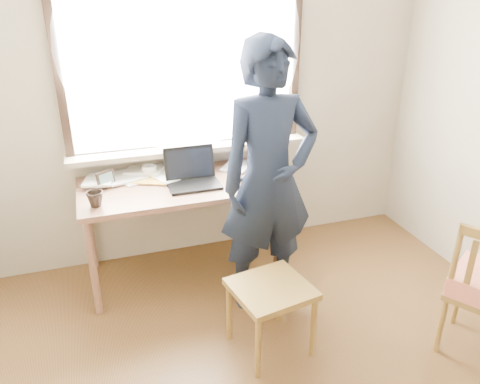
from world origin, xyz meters
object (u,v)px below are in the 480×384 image
object	(u,v)px
mug_dark	(95,199)
person	(269,180)
work_chair	(271,296)
mug_white	(149,171)
laptop	(192,176)
desk	(180,193)

from	to	relation	value
mug_dark	person	world-z (taller)	person
person	work_chair	bearing A→B (deg)	-111.20
mug_white	person	world-z (taller)	person
laptop	work_chair	xyz separation A→B (m)	(0.25, -0.96, -0.44)
work_chair	mug_dark	bearing A→B (deg)	140.06
mug_white	desk	bearing A→B (deg)	-47.23
laptop	mug_white	bearing A→B (deg)	141.00
desk	mug_dark	size ratio (longest dim) A/B	13.04
mug_dark	person	distance (m)	1.14
work_chair	person	size ratio (longest dim) A/B	0.28
desk	laptop	distance (m)	0.17
work_chair	laptop	bearing A→B (deg)	104.40
desk	laptop	xyz separation A→B (m)	(0.09, -0.03, 0.14)
mug_dark	work_chair	distance (m)	1.29
person	mug_dark	bearing A→B (deg)	162.74
desk	work_chair	bearing A→B (deg)	-70.93
mug_dark	person	size ratio (longest dim) A/B	0.06
mug_white	mug_dark	distance (m)	0.57
mug_white	person	bearing A→B (deg)	-45.01
mug_white	work_chair	distance (m)	1.36
laptop	person	xyz separation A→B (m)	(0.41, -0.46, 0.09)
mug_white	mug_dark	bearing A→B (deg)	-135.79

